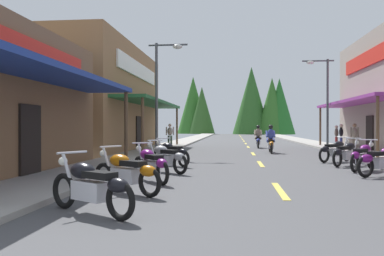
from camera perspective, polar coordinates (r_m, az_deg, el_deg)
ground at (r=30.60m, az=8.03°, el=-2.62°), size 9.05×90.25×0.10m
sidewalk_left at (r=30.92m, az=-2.57°, el=-2.39°), size 2.33×90.25×0.12m
sidewalk_right at (r=31.31m, az=18.50°, el=-2.36°), size 2.33×90.25×0.12m
centerline_dashes at (r=35.70m, az=7.74°, el=-2.12°), size 0.16×67.51×0.01m
storefront_left_far at (r=25.16m, az=-15.76°, el=4.03°), size 8.93×12.82×6.28m
streetlamp_left at (r=19.84m, az=-4.36°, el=6.78°), size 1.98×0.30×5.68m
streetlamp_right at (r=26.33m, az=18.57°, el=5.25°), size 1.98×0.30×5.77m
motorcycle_parked_right_3 at (r=12.85m, az=26.18°, el=-4.20°), size 1.90×1.16×1.04m
motorcycle_parked_right_4 at (r=14.19m, az=23.71°, el=-3.78°), size 1.36×1.77×1.04m
motorcycle_parked_right_5 at (r=15.70m, az=21.70°, el=-3.39°), size 1.50×1.66×1.04m
motorcycle_parked_right_6 at (r=17.25m, az=20.22°, el=-3.06°), size 1.70×1.45×1.04m
motorcycle_parked_left_0 at (r=6.80m, az=-14.52°, el=-8.13°), size 1.87×1.22×1.04m
motorcycle_parked_left_1 at (r=8.70m, az=-9.57°, el=-6.29°), size 1.85×1.25×1.04m
motorcycle_parked_left_2 at (r=10.45m, az=-6.09°, el=-5.19°), size 1.35×1.78×1.04m
motorcycle_parked_left_3 at (r=12.50m, az=-3.94°, el=-4.30°), size 1.69×1.47×1.04m
motorcycle_parked_left_4 at (r=14.61m, az=-3.06°, el=-3.64°), size 1.64×1.53×1.04m
rider_cruising_lead at (r=22.07m, az=11.43°, el=-1.90°), size 0.60×2.14×1.57m
rider_cruising_trailing at (r=27.01m, az=9.64°, el=-1.51°), size 0.60×2.14×1.57m
pedestrian_by_shop at (r=28.02m, az=20.37°, el=-0.99°), size 0.39×0.53×1.54m
pedestrian_browsing at (r=24.52m, az=22.67°, el=-1.00°), size 0.42×0.48×1.65m
pedestrian_waiting at (r=27.06m, az=20.98°, el=-0.91°), size 0.38×0.53×1.63m
pedestrian_strolling at (r=27.04m, az=-3.25°, el=-0.84°), size 0.57×0.29×1.67m
treeline_backdrop at (r=76.50m, az=6.11°, el=3.32°), size 22.99×11.94×12.86m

